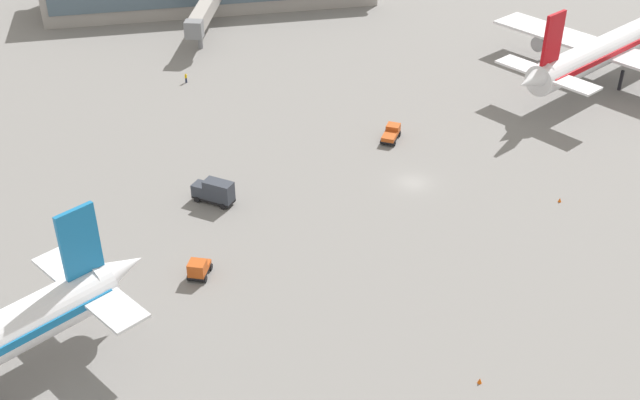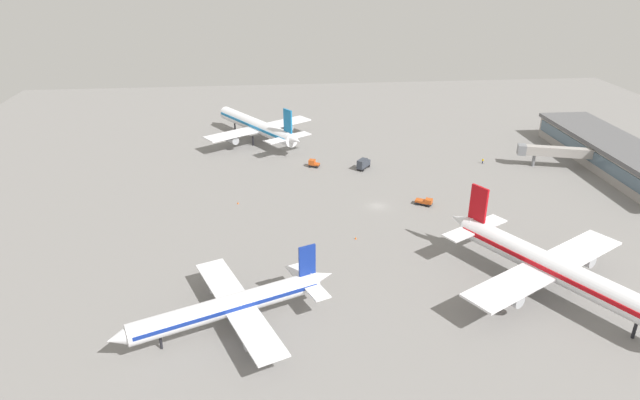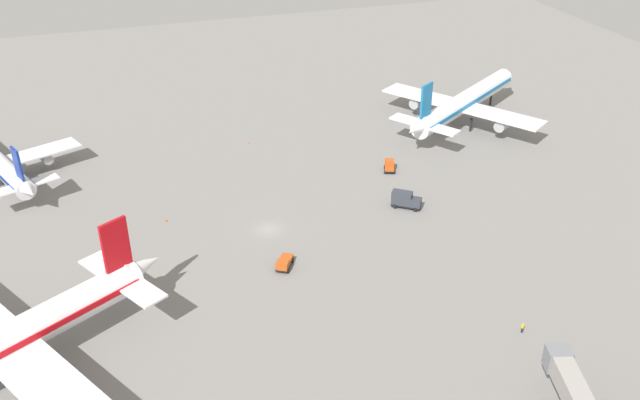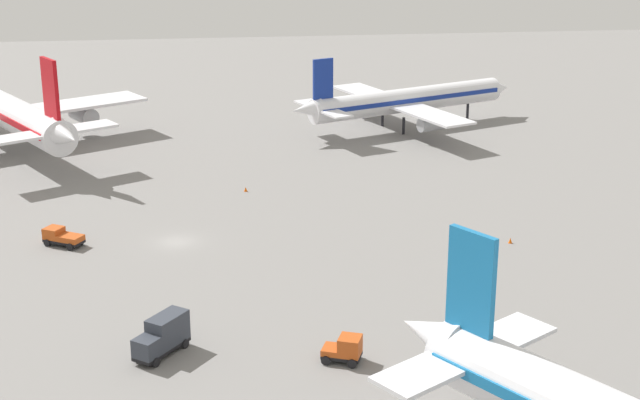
% 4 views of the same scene
% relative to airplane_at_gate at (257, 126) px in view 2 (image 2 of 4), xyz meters
% --- Properties ---
extents(ground, '(288.00, 288.00, 0.00)m').
position_rel_airplane_at_gate_xyz_m(ground, '(-56.69, -31.85, -5.59)').
color(ground, gray).
extents(terminal_building, '(70.25, 17.64, 8.05)m').
position_rel_airplane_at_gate_xyz_m(terminal_building, '(-37.13, -109.79, -1.48)').
color(terminal_building, '#9E9993').
rests_on(terminal_building, ground).
extents(airplane_at_gate, '(44.32, 37.33, 15.38)m').
position_rel_airplane_at_gate_xyz_m(airplane_at_gate, '(0.00, 0.00, 0.00)').
color(airplane_at_gate, white).
rests_on(airplane_at_gate, ground).
extents(airplane_taxiing, '(48.14, 40.29, 16.20)m').
position_rel_airplane_at_gate_xyz_m(airplane_taxiing, '(-99.86, -57.81, 0.30)').
color(airplane_taxiing, white).
rests_on(airplane_taxiing, ground).
extents(airplane_distant, '(32.63, 39.49, 12.61)m').
position_rel_airplane_at_gate_xyz_m(airplane_distant, '(-104.06, 3.87, -1.01)').
color(airplane_distant, white).
rests_on(airplane_distant, ground).
extents(pushback_tractor, '(3.88, 4.75, 1.90)m').
position_rel_airplane_at_gate_xyz_m(pushback_tractor, '(-57.25, -44.32, -4.62)').
color(pushback_tractor, black).
rests_on(pushback_tractor, ground).
extents(catering_truck, '(5.61, 4.91, 3.30)m').
position_rel_airplane_at_gate_xyz_m(catering_truck, '(-29.94, -32.49, -3.89)').
color(catering_truck, black).
rests_on(catering_truck, ground).
extents(baggage_tug, '(3.16, 3.67, 2.30)m').
position_rel_airplane_at_gate_xyz_m(baggage_tug, '(-26.61, -17.36, -4.43)').
color(baggage_tug, black).
rests_on(baggage_tug, ground).
extents(ground_crew_worker, '(0.53, 0.53, 1.67)m').
position_rel_airplane_at_gate_xyz_m(ground_crew_worker, '(-28.86, -70.87, -4.74)').
color(ground_crew_worker, '#1E2338').
rests_on(ground_crew_worker, ground).
extents(jet_bridge, '(9.02, 22.16, 6.74)m').
position_rel_airplane_at_gate_xyz_m(jet_bridge, '(-34.10, -90.83, -0.45)').
color(jet_bridge, '#9E9993').
rests_on(jet_bridge, ground).
extents(safety_cone_near_gate, '(0.44, 0.44, 0.60)m').
position_rel_airplane_at_gate_xyz_m(safety_cone_near_gate, '(-51.78, 4.89, -5.29)').
color(safety_cone_near_gate, '#EA590C').
rests_on(safety_cone_near_gate, ground).
extents(safety_cone_mid_apron, '(0.44, 0.44, 0.60)m').
position_rel_airplane_at_gate_xyz_m(safety_cone_mid_apron, '(-73.99, -23.28, -5.29)').
color(safety_cone_mid_apron, '#EA590C').
rests_on(safety_cone_mid_apron, ground).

